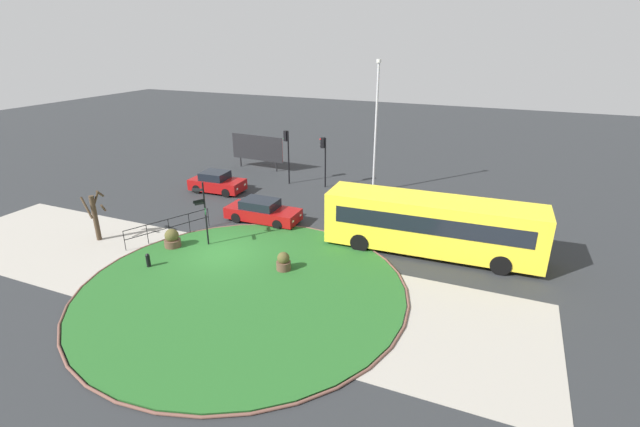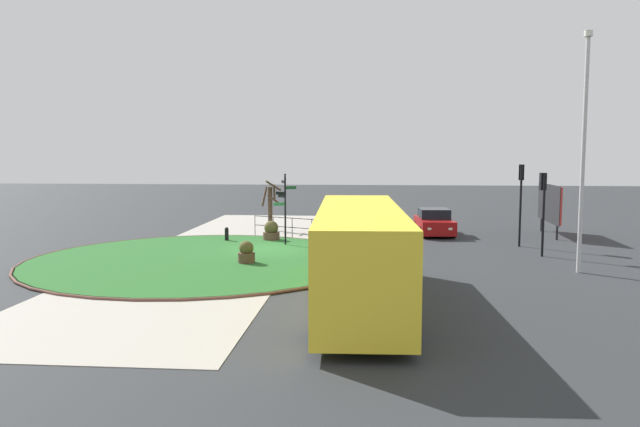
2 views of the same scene
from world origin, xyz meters
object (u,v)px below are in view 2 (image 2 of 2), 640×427
Objects in this scene: planter_kerbside at (271,232)px; bus_yellow at (360,252)px; planter_near_signpost at (246,254)px; signpost_directional at (284,204)px; car_near_lane at (434,223)px; lamppost_tall at (584,146)px; car_far_lane at (370,237)px; traffic_light_far at (521,187)px; street_tree_bare at (270,205)px; traffic_light_near at (543,195)px; bollard_foreground at (227,234)px; billboard_left at (549,204)px.

bus_yellow is at bearing 20.66° from planter_kerbside.
planter_near_signpost is at bearing 35.80° from bus_yellow.
planter_near_signpost is (5.15, -0.89, -1.66)m from signpost_directional.
lamppost_tall is at bearing 20.11° from car_near_lane.
car_far_lane is 5.82m from planter_kerbside.
car_far_lane is (5.93, -3.68, -0.04)m from car_near_lane.
traffic_light_far is 1.34× the size of street_tree_bare.
street_tree_bare is at bearing 55.41° from traffic_light_near.
bollard_foreground is at bearing -79.16° from planter_kerbside.
signpost_directional is 0.89× the size of traffic_light_far.
traffic_light_near is (3.00, 15.29, 2.36)m from bollard_foreground.
traffic_light_near is (6.77, 4.11, 2.08)m from car_near_lane.
bollard_foreground is 0.20× the size of car_near_lane.
car_near_lane is (-16.24, 4.02, -0.93)m from bus_yellow.
billboard_left is 18.55m from planter_near_signpost.
traffic_light_near reaches higher than signpost_directional.
signpost_directional is 9.45m from car_near_lane.
planter_near_signpost is 0.33× the size of street_tree_bare.
signpost_directional is 3.31× the size of planter_kerbside.
planter_near_signpost reaches higher than bollard_foreground.
bus_yellow is 10.74m from lamppost_tall.
car_near_lane is 8.19m from traffic_light_near.
bus_yellow is (12.47, 7.17, 1.21)m from bollard_foreground.
signpost_directional is at bearing 15.76° from street_tree_bare.
traffic_light_near is at bearing 28.38° from car_near_lane.
bus_yellow reaches higher than bollard_foreground.
planter_near_signpost is at bearing 0.37° from planter_kerbside.
bus_yellow is at bearing 19.13° from signpost_directional.
car_near_lane reaches higher than planter_kerbside.
car_near_lane is at bearing 121.68° from signpost_directional.
lamppost_tall is (6.71, 0.65, 1.94)m from traffic_light_far.
traffic_light_far reaches higher than signpost_directional.
car_far_lane is 1.22× the size of traffic_light_near.
planter_near_signpost is (10.37, -15.32, -1.35)m from billboard_left.
car_near_lane is 0.43× the size of lamppost_tall.
traffic_light_far reaches higher than traffic_light_near.
signpost_directional is 3.84m from bollard_foreground.
billboard_left is (-7.09, 2.37, -0.96)m from traffic_light_near.
traffic_light_far is at bearing -174.49° from lamppost_tall.
signpost_directional is 0.91× the size of car_near_lane.
planter_near_signpost is (6.18, -12.68, -2.53)m from traffic_light_far.
traffic_light_near is at bearing -174.33° from lamppost_tall.
signpost_directional is 0.74× the size of billboard_left.
traffic_light_far is 5.09m from billboard_left.
street_tree_bare is at bearing 162.75° from bollard_foreground.
lamppost_tall is 8.39× the size of planter_kerbside.
planter_kerbside is at bearing 9.79° from street_tree_bare.
signpost_directional is 11.86m from traffic_light_far.
bollard_foreground is 0.21× the size of traffic_light_near.
traffic_light_far is 0.44× the size of lamppost_tall.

